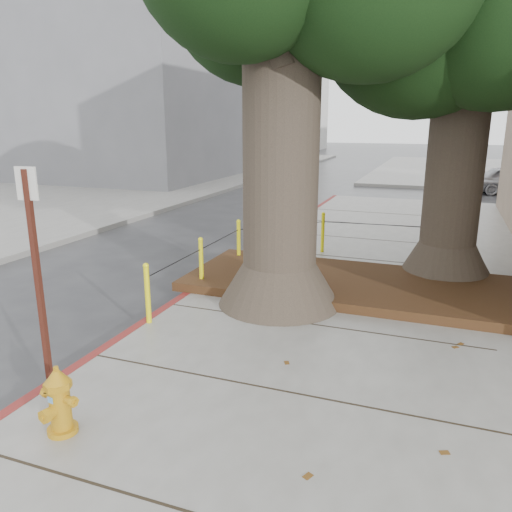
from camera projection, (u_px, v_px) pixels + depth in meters
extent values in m
plane|color=#28282B|center=(233.00, 393.00, 5.93)|extent=(140.00, 140.00, 0.00)
cube|color=slate|center=(510.00, 171.00, 31.01)|extent=(16.00, 20.00, 0.15)
cube|color=slate|center=(6.00, 201.00, 19.68)|extent=(14.00, 60.00, 0.15)
cube|color=maroon|center=(184.00, 299.00, 8.85)|extent=(0.14, 26.00, 0.16)
cube|color=black|center=(362.00, 285.00, 9.09)|extent=(6.40, 2.60, 0.16)
cube|color=slate|center=(143.00, 70.00, 29.31)|extent=(12.00, 16.00, 12.00)
cube|color=silver|center=(251.00, 76.00, 50.38)|extent=(12.00, 18.00, 15.00)
cone|color=#4C3F33|center=(279.00, 283.00, 8.34)|extent=(2.04, 2.04, 0.70)
cylinder|color=#4C3F33|center=(281.00, 160.00, 7.81)|extent=(1.20, 1.20, 4.22)
cone|color=#4C3F33|center=(445.00, 260.00, 9.73)|extent=(1.77, 1.77, 0.70)
cylinder|color=#4C3F33|center=(455.00, 166.00, 9.25)|extent=(1.04, 1.04, 3.84)
cylinder|color=yellow|center=(148.00, 295.00, 7.50)|extent=(0.08, 0.08, 0.90)
sphere|color=yellow|center=(146.00, 266.00, 7.38)|extent=(0.09, 0.09, 0.09)
cylinder|color=yellow|center=(201.00, 264.00, 9.13)|extent=(0.08, 0.08, 0.90)
sphere|color=yellow|center=(201.00, 240.00, 9.01)|extent=(0.09, 0.09, 0.09)
cylinder|color=yellow|center=(239.00, 242.00, 10.76)|extent=(0.08, 0.08, 0.90)
sphere|color=yellow|center=(238.00, 221.00, 10.64)|extent=(0.09, 0.09, 0.09)
cylinder|color=yellow|center=(323.00, 233.00, 11.61)|extent=(0.08, 0.08, 0.90)
sphere|color=yellow|center=(323.00, 214.00, 11.49)|extent=(0.09, 0.09, 0.09)
cylinder|color=yellow|center=(422.00, 239.00, 11.04)|extent=(0.08, 0.08, 0.90)
sphere|color=yellow|center=(424.00, 219.00, 10.93)|extent=(0.09, 0.09, 0.09)
cylinder|color=black|center=(176.00, 262.00, 8.24)|extent=(0.02, 1.80, 0.02)
cylinder|color=black|center=(221.00, 239.00, 9.87)|extent=(0.02, 1.80, 0.02)
cylinder|color=black|center=(282.00, 226.00, 11.11)|extent=(1.51, 1.51, 0.02)
cylinder|color=black|center=(372.00, 224.00, 11.25)|extent=(2.20, 0.22, 0.02)
cylinder|color=orange|center=(63.00, 429.00, 4.93)|extent=(0.33, 0.33, 0.06)
cylinder|color=orange|center=(60.00, 407.00, 4.86)|extent=(0.23, 0.23, 0.46)
cylinder|color=orange|center=(58.00, 385.00, 4.80)|extent=(0.30, 0.30, 0.06)
cone|color=orange|center=(57.00, 377.00, 4.78)|extent=(0.28, 0.28, 0.13)
cylinder|color=orange|center=(56.00, 369.00, 4.76)|extent=(0.06, 0.06, 0.05)
cylinder|color=orange|center=(51.00, 394.00, 4.89)|extent=(0.14, 0.10, 0.08)
cylinder|color=orange|center=(68.00, 400.00, 4.78)|extent=(0.14, 0.10, 0.08)
cylinder|color=orange|center=(51.00, 413.00, 4.77)|extent=(0.14, 0.14, 0.12)
cube|color=#5999D8|center=(50.00, 400.00, 4.74)|extent=(0.06, 0.01, 0.06)
cube|color=#471911|center=(39.00, 284.00, 5.47)|extent=(0.07, 0.07, 2.50)
cube|color=silver|center=(27.00, 183.00, 5.19)|extent=(0.25, 0.05, 0.35)
imported|color=black|center=(160.00, 173.00, 25.07)|extent=(1.75, 4.08, 1.17)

